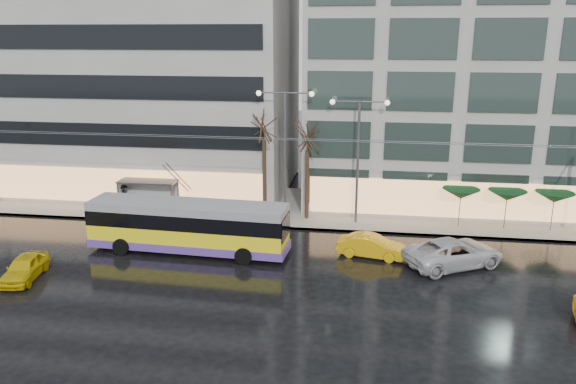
% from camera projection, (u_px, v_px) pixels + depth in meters
% --- Properties ---
extents(ground, '(140.00, 140.00, 0.00)m').
position_uv_depth(ground, '(218.00, 283.00, 30.06)').
color(ground, black).
rests_on(ground, ground).
extents(sidewalk, '(80.00, 10.00, 0.15)m').
position_uv_depth(sidewalk, '(291.00, 206.00, 43.09)').
color(sidewalk, gray).
rests_on(sidewalk, ground).
extents(kerb, '(80.00, 0.10, 0.15)m').
position_uv_depth(kerb, '(281.00, 228.00, 38.38)').
color(kerb, slate).
rests_on(kerb, ground).
extents(building_left, '(34.00, 14.00, 22.00)m').
position_uv_depth(building_left, '(89.00, 55.00, 47.36)').
color(building_left, '#9C9B95').
rests_on(building_left, sidewalk).
extents(building_right, '(32.00, 14.00, 25.00)m').
position_uv_depth(building_right, '(525.00, 37.00, 42.03)').
color(building_right, '#9C9B95').
rests_on(building_right, sidewalk).
extents(trolleybus, '(12.30, 5.04, 5.65)m').
position_uv_depth(trolleybus, '(188.00, 228.00, 34.00)').
color(trolleybus, yellow).
rests_on(trolleybus, ground).
extents(catenary, '(42.24, 5.12, 7.00)m').
position_uv_depth(catenary, '(263.00, 172.00, 36.32)').
color(catenary, '#595B60').
rests_on(catenary, ground).
extents(bus_shelter, '(4.20, 1.60, 2.51)m').
position_uv_depth(bus_shelter, '(144.00, 189.00, 40.88)').
color(bus_shelter, '#595B60').
rests_on(bus_shelter, sidewalk).
extents(street_lamp_near, '(3.96, 0.36, 9.03)m').
position_uv_depth(street_lamp_near, '(285.00, 138.00, 38.43)').
color(street_lamp_near, '#595B60').
rests_on(street_lamp_near, sidewalk).
extents(street_lamp_far, '(3.96, 0.36, 8.53)m').
position_uv_depth(street_lamp_far, '(358.00, 144.00, 37.80)').
color(street_lamp_far, '#595B60').
rests_on(street_lamp_far, sidewalk).
extents(tree_a, '(3.20, 3.20, 8.40)m').
position_uv_depth(tree_a, '(264.00, 121.00, 38.53)').
color(tree_a, black).
rests_on(tree_a, sidewalk).
extents(tree_b, '(3.20, 3.20, 7.70)m').
position_uv_depth(tree_b, '(307.00, 132.00, 38.49)').
color(tree_b, black).
rests_on(tree_b, sidewalk).
extents(parasol_a, '(2.50, 2.50, 2.65)m').
position_uv_depth(parasol_a, '(461.00, 194.00, 37.90)').
color(parasol_a, '#595B60').
rests_on(parasol_a, sidewalk).
extents(parasol_b, '(2.50, 2.50, 2.65)m').
position_uv_depth(parasol_b, '(507.00, 196.00, 37.48)').
color(parasol_b, '#595B60').
rests_on(parasol_b, sidewalk).
extents(parasol_c, '(2.50, 2.50, 2.65)m').
position_uv_depth(parasol_c, '(554.00, 197.00, 37.06)').
color(parasol_c, '#595B60').
rests_on(parasol_c, sidewalk).
extents(taxi_a, '(2.11, 3.98, 1.29)m').
position_uv_depth(taxi_a, '(25.00, 268.00, 30.42)').
color(taxi_a, '#D9BC0B').
rests_on(taxi_a, ground).
extents(taxi_b, '(4.24, 2.14, 1.33)m').
position_uv_depth(taxi_b, '(372.00, 246.00, 33.43)').
color(taxi_b, yellow).
rests_on(taxi_b, ground).
extents(sedan_silver, '(6.36, 5.15, 1.61)m').
position_uv_depth(sedan_silver, '(454.00, 253.00, 32.07)').
color(sedan_silver, silver).
rests_on(sedan_silver, ground).
extents(pedestrian_a, '(1.28, 1.29, 2.19)m').
position_uv_depth(pedestrian_a, '(175.00, 201.00, 39.37)').
color(pedestrian_a, black).
rests_on(pedestrian_a, sidewalk).
extents(pedestrian_b, '(0.93, 0.82, 1.61)m').
position_uv_depth(pedestrian_b, '(163.00, 206.00, 40.28)').
color(pedestrian_b, black).
rests_on(pedestrian_b, sidewalk).
extents(pedestrian_c, '(1.25, 0.98, 2.11)m').
position_uv_depth(pedestrian_c, '(123.00, 198.00, 41.21)').
color(pedestrian_c, black).
rests_on(pedestrian_c, sidewalk).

